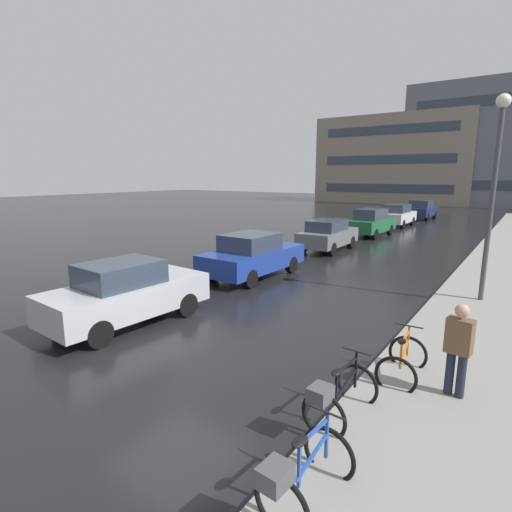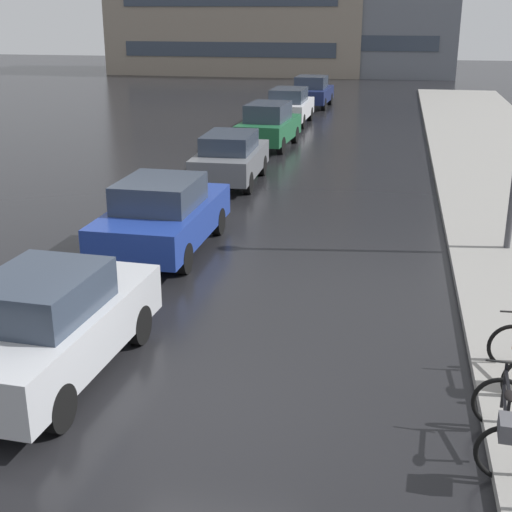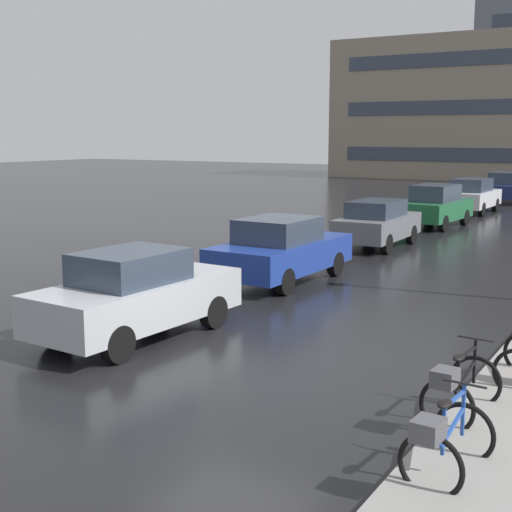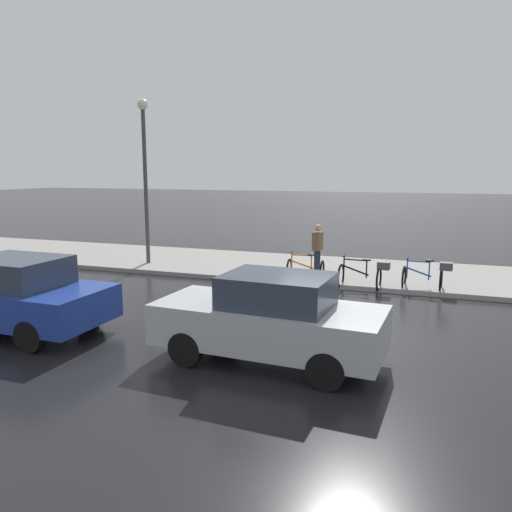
% 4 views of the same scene
% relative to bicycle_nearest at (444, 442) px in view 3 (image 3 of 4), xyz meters
% --- Properties ---
extents(ground_plane, '(140.00, 140.00, 0.00)m').
position_rel_bicycle_nearest_xyz_m(ground_plane, '(-4.08, 2.04, -0.50)').
color(ground_plane, black).
extents(bicycle_nearest, '(0.80, 1.37, 0.99)m').
position_rel_bicycle_nearest_xyz_m(bicycle_nearest, '(0.00, 0.00, 0.00)').
color(bicycle_nearest, black).
rests_on(bicycle_nearest, ground).
extents(bicycle_second, '(0.81, 1.46, 1.01)m').
position_rel_bicycle_nearest_xyz_m(bicycle_second, '(-0.32, 1.73, -0.01)').
color(bicycle_second, black).
rests_on(bicycle_second, ground).
extents(car_silver, '(1.97, 4.25, 1.65)m').
position_rel_bicycle_nearest_xyz_m(car_silver, '(-6.50, 2.65, 0.32)').
color(car_silver, '#B2B5BA').
rests_on(car_silver, ground).
extents(car_blue, '(2.02, 4.40, 1.64)m').
position_rel_bicycle_nearest_xyz_m(car_blue, '(-6.70, 8.47, 0.32)').
color(car_blue, navy).
rests_on(car_blue, ground).
extents(car_grey, '(1.79, 3.98, 1.56)m').
position_rel_bicycle_nearest_xyz_m(car_grey, '(-6.67, 15.00, 0.31)').
color(car_grey, slate).
rests_on(car_grey, ground).
extents(car_green, '(2.00, 4.00, 1.71)m').
position_rel_bicycle_nearest_xyz_m(car_green, '(-6.56, 21.06, 0.36)').
color(car_green, '#1E6038').
rests_on(car_green, ground).
extents(car_white, '(1.88, 4.00, 1.63)m').
position_rel_bicycle_nearest_xyz_m(car_white, '(-6.65, 26.99, 0.34)').
color(car_white, silver).
rests_on(car_white, ground).
extents(car_navy, '(2.08, 3.91, 1.65)m').
position_rel_bicycle_nearest_xyz_m(car_navy, '(-6.33, 33.09, 0.32)').
color(car_navy, navy).
rests_on(car_navy, ground).
extents(building_facade_side, '(20.13, 9.35, 11.47)m').
position_rel_bicycle_nearest_xyz_m(building_facade_side, '(-14.69, 54.02, 5.24)').
color(building_facade_side, gray).
rests_on(building_facade_side, ground).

